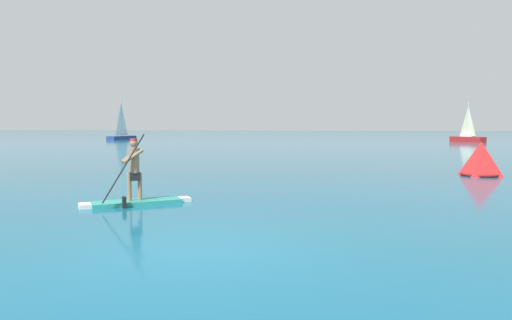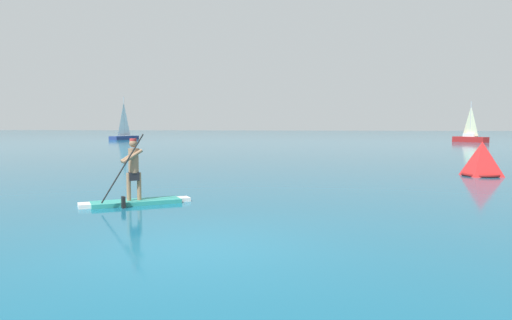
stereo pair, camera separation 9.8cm
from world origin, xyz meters
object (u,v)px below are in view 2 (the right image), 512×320
sailboat_left_horizon (124,134)px  sailboat_right_horizon (470,136)px  paddleboarder_mid_center (135,190)px  race_marker_buoy (482,160)px

sailboat_left_horizon → sailboat_right_horizon: (49.61, -2.53, -0.12)m
paddleboarder_mid_center → race_marker_buoy: paddleboarder_mid_center is taller
race_marker_buoy → sailboat_left_horizon: sailboat_left_horizon is taller
paddleboarder_mid_center → sailboat_left_horizon: (-28.25, 56.21, 0.52)m
paddleboarder_mid_center → race_marker_buoy: bearing=-175.3°
sailboat_right_horizon → race_marker_buoy: bearing=-48.3°
race_marker_buoy → sailboat_left_horizon: (-39.24, 46.89, 0.25)m
race_marker_buoy → sailboat_right_horizon: sailboat_right_horizon is taller
race_marker_buoy → sailboat_right_horizon: 45.56m
sailboat_left_horizon → sailboat_right_horizon: sailboat_left_horizon is taller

